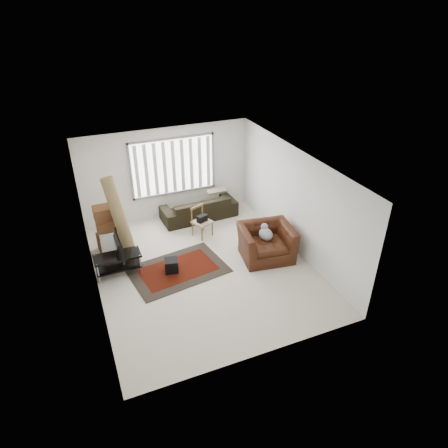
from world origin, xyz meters
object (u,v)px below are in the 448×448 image
at_px(moving_boxes, 106,231).
at_px(tv_stand, 118,261).
at_px(sofa, 199,205).
at_px(side_chair, 202,220).
at_px(armchair, 266,240).

bearing_deg(moving_boxes, tv_stand, -86.69).
height_order(moving_boxes, sofa, moving_boxes).
relative_size(moving_boxes, side_chair, 1.47).
height_order(tv_stand, armchair, armchair).
bearing_deg(moving_boxes, sofa, 15.11).
bearing_deg(armchair, side_chair, 134.08).
xyz_separation_m(sofa, armchair, (0.88, -2.61, 0.06)).
xyz_separation_m(tv_stand, sofa, (2.72, 1.93, 0.04)).
bearing_deg(tv_stand, side_chair, 20.66).
height_order(sofa, side_chair, sofa).
bearing_deg(tv_stand, armchair, -10.76).
bearing_deg(sofa, tv_stand, 32.81).
distance_m(moving_boxes, side_chair, 2.53).
bearing_deg(sofa, moving_boxes, 12.61).
relative_size(moving_boxes, sofa, 0.56).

